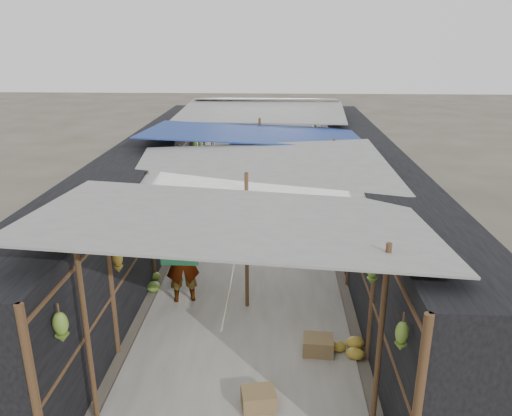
% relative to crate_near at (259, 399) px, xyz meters
% --- Properties ---
extents(aisle_slab, '(3.60, 16.00, 0.02)m').
position_rel_crate_near_xyz_m(aisle_slab, '(-0.32, 6.18, -0.13)').
color(aisle_slab, '#9E998E').
rests_on(aisle_slab, ground).
extents(stall_left, '(1.40, 15.00, 2.30)m').
position_rel_crate_near_xyz_m(stall_left, '(-3.02, 6.18, 1.01)').
color(stall_left, black).
rests_on(stall_left, ground).
extents(stall_right, '(1.40, 15.00, 2.30)m').
position_rel_crate_near_xyz_m(stall_right, '(2.38, 6.18, 1.01)').
color(stall_right, black).
rests_on(stall_right, ground).
extents(crate_near, '(0.51, 0.44, 0.27)m').
position_rel_crate_near_xyz_m(crate_near, '(0.00, 0.00, 0.00)').
color(crate_near, olive).
rests_on(crate_near, ground).
extents(crate_mid, '(0.50, 0.41, 0.29)m').
position_rel_crate_near_xyz_m(crate_mid, '(0.90, 1.28, 0.01)').
color(crate_mid, olive).
rests_on(crate_mid, ground).
extents(crate_back, '(0.59, 0.54, 0.30)m').
position_rel_crate_near_xyz_m(crate_back, '(-0.56, 11.63, 0.02)').
color(crate_back, olive).
rests_on(crate_back, ground).
extents(black_basin, '(0.57, 0.57, 0.17)m').
position_rel_crate_near_xyz_m(black_basin, '(1.38, 7.50, -0.05)').
color(black_basin, black).
rests_on(black_basin, ground).
extents(vendor_elderly, '(0.71, 0.56, 1.73)m').
position_rel_crate_near_xyz_m(vendor_elderly, '(-1.54, 2.84, 0.73)').
color(vendor_elderly, silver).
rests_on(vendor_elderly, ground).
extents(shopper_blue, '(0.94, 0.79, 1.71)m').
position_rel_crate_near_xyz_m(shopper_blue, '(-1.04, 7.73, 0.72)').
color(shopper_blue, '#1E4A9A').
rests_on(shopper_blue, ground).
extents(vendor_seated, '(0.49, 0.61, 0.82)m').
position_rel_crate_near_xyz_m(vendor_seated, '(0.70, 6.68, 0.27)').
color(vendor_seated, '#46413C').
rests_on(vendor_seated, ground).
extents(market_canopy, '(5.62, 15.20, 2.77)m').
position_rel_crate_near_xyz_m(market_canopy, '(-0.29, 6.52, 2.27)').
color(market_canopy, brown).
rests_on(market_canopy, ground).
extents(hanging_bananas, '(3.96, 13.90, 0.81)m').
position_rel_crate_near_xyz_m(hanging_bananas, '(-0.23, 6.42, 1.53)').
color(hanging_bananas, olive).
rests_on(hanging_bananas, ground).
extents(floor_bananas, '(3.92, 9.74, 0.35)m').
position_rel_crate_near_xyz_m(floor_bananas, '(-0.05, 5.82, 0.02)').
color(floor_bananas, olive).
rests_on(floor_bananas, ground).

